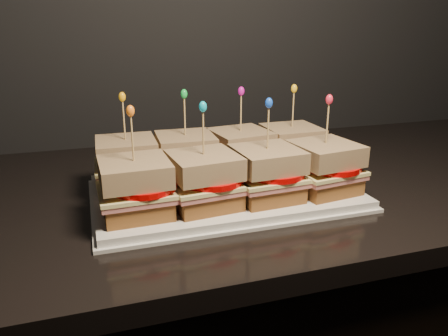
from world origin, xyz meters
name	(u,v)px	position (x,y,z in m)	size (l,w,h in m)	color
granite_slab	(38,211)	(0.50, 1.66, 0.87)	(2.69, 0.69, 0.03)	black
platter	(224,192)	(0.82, 1.59, 0.90)	(0.45, 0.28, 0.02)	white
platter_rim	(224,195)	(0.82, 1.59, 0.89)	(0.46, 0.29, 0.01)	white
sandwich_0_bread_bot	(128,178)	(0.66, 1.65, 0.92)	(0.10, 0.10, 0.03)	brown
sandwich_0_ham	(128,168)	(0.66, 1.65, 0.94)	(0.11, 0.11, 0.01)	#BE6760
sandwich_0_cheese	(127,165)	(0.66, 1.65, 0.94)	(0.11, 0.11, 0.01)	#EDE28E
sandwich_0_tomato	(134,161)	(0.67, 1.65, 0.95)	(0.10, 0.10, 0.01)	#CC0404
sandwich_0_bread_top	(126,149)	(0.66, 1.65, 0.97)	(0.10, 0.10, 0.03)	#4D2B0D
sandwich_0_pick	(124,123)	(0.66, 1.65, 1.02)	(0.00, 0.00, 0.09)	tan
sandwich_0_frill	(122,97)	(0.66, 1.65, 1.07)	(0.01, 0.01, 0.02)	orange
sandwich_1_bread_bot	(186,172)	(0.77, 1.65, 0.92)	(0.10, 0.10, 0.03)	brown
sandwich_1_ham	(186,163)	(0.77, 1.65, 0.94)	(0.11, 0.11, 0.01)	#BE6760
sandwich_1_cheese	(186,159)	(0.77, 1.65, 0.94)	(0.11, 0.11, 0.01)	#EDE28E
sandwich_1_tomato	(193,156)	(0.78, 1.65, 0.95)	(0.10, 0.10, 0.01)	#CC0404
sandwich_1_bread_top	(186,144)	(0.77, 1.65, 0.97)	(0.10, 0.10, 0.03)	#4D2B0D
sandwich_1_pick	(185,119)	(0.77, 1.65, 1.02)	(0.00, 0.00, 0.09)	tan
sandwich_1_frill	(184,94)	(0.77, 1.65, 1.07)	(0.01, 0.01, 0.02)	green
sandwich_2_bread_bot	(240,167)	(0.88, 1.65, 0.92)	(0.10, 0.10, 0.03)	brown
sandwich_2_ham	(240,158)	(0.88, 1.65, 0.94)	(0.11, 0.11, 0.01)	#BE6760
sandwich_2_cheese	(240,154)	(0.88, 1.65, 0.94)	(0.11, 0.11, 0.01)	#EDE28E
sandwich_2_tomato	(247,151)	(0.89, 1.65, 0.95)	(0.10, 0.10, 0.01)	#CC0404
sandwich_2_bread_top	(241,140)	(0.88, 1.65, 0.97)	(0.10, 0.10, 0.03)	#4D2B0D
sandwich_2_pick	(241,115)	(0.88, 1.65, 1.02)	(0.00, 0.00, 0.09)	tan
sandwich_2_frill	(241,91)	(0.88, 1.65, 1.07)	(0.01, 0.01, 0.02)	#C80F9C
sandwich_3_bread_bot	(290,161)	(0.98, 1.65, 0.92)	(0.10, 0.10, 0.03)	brown
sandwich_3_ham	(291,153)	(0.98, 1.65, 0.94)	(0.11, 0.11, 0.01)	#BE6760
sandwich_3_cheese	(291,150)	(0.98, 1.65, 0.94)	(0.11, 0.11, 0.01)	#EDE28E
sandwich_3_tomato	(298,146)	(1.00, 1.65, 0.95)	(0.10, 0.10, 0.01)	#CC0404
sandwich_3_bread_top	(292,135)	(0.98, 1.65, 0.97)	(0.10, 0.10, 0.03)	#4D2B0D
sandwich_3_pick	(293,112)	(0.98, 1.65, 1.02)	(0.00, 0.00, 0.09)	tan
sandwich_3_frill	(294,89)	(0.98, 1.65, 1.07)	(0.01, 0.01, 0.02)	yellow
sandwich_4_bread_bot	(137,205)	(0.66, 1.52, 0.92)	(0.10, 0.10, 0.03)	brown
sandwich_4_ham	(136,194)	(0.66, 1.52, 0.94)	(0.11, 0.11, 0.01)	#BE6760
sandwich_4_cheese	(136,190)	(0.66, 1.52, 0.94)	(0.11, 0.11, 0.01)	#EDE28E
sandwich_4_tomato	(144,186)	(0.67, 1.52, 0.95)	(0.10, 0.10, 0.01)	#CC0404
sandwich_4_bread_top	(135,172)	(0.66, 1.52, 0.97)	(0.10, 0.10, 0.03)	#4D2B0D
sandwich_4_pick	(132,141)	(0.66, 1.52, 1.02)	(0.00, 0.00, 0.09)	tan
sandwich_4_frill	(130,111)	(0.66, 1.52, 1.07)	(0.01, 0.01, 0.02)	orange
sandwich_5_bread_bot	(204,197)	(0.77, 1.52, 0.92)	(0.10, 0.10, 0.03)	brown
sandwich_5_ham	(204,187)	(0.77, 1.52, 0.94)	(0.11, 0.11, 0.01)	#BE6760
sandwich_5_cheese	(204,182)	(0.77, 1.52, 0.94)	(0.11, 0.11, 0.01)	#EDE28E
sandwich_5_tomato	(212,178)	(0.78, 1.52, 0.95)	(0.10, 0.10, 0.01)	#CC0404
sandwich_5_bread_top	(204,165)	(0.77, 1.52, 0.97)	(0.10, 0.10, 0.03)	#4D2B0D
sandwich_5_pick	(203,136)	(0.77, 1.52, 1.02)	(0.00, 0.00, 0.09)	tan
sandwich_5_frill	(203,107)	(0.77, 1.52, 1.07)	(0.01, 0.01, 0.02)	#0AADC6
sandwich_6_bread_bot	(266,190)	(0.88, 1.52, 0.92)	(0.10, 0.10, 0.03)	brown
sandwich_6_ham	(266,180)	(0.88, 1.52, 0.94)	(0.11, 0.11, 0.01)	#BE6760
sandwich_6_cheese	(267,176)	(0.88, 1.52, 0.94)	(0.11, 0.11, 0.01)	#EDE28E
sandwich_6_tomato	(275,172)	(0.89, 1.52, 0.95)	(0.10, 0.10, 0.01)	#CC0404
sandwich_6_bread_top	(267,159)	(0.88, 1.52, 0.97)	(0.10, 0.10, 0.03)	#4D2B0D
sandwich_6_pick	(268,131)	(0.88, 1.52, 1.02)	(0.00, 0.00, 0.09)	tan
sandwich_6_frill	(269,103)	(0.88, 1.52, 1.07)	(0.01, 0.01, 0.02)	blue
sandwich_7_bread_bot	(323,183)	(0.98, 1.52, 0.92)	(0.10, 0.10, 0.03)	brown
sandwich_7_ham	(324,173)	(0.98, 1.52, 0.94)	(0.11, 0.11, 0.01)	#BE6760
sandwich_7_cheese	(324,169)	(0.98, 1.52, 0.94)	(0.11, 0.11, 0.01)	#EDE28E
sandwich_7_tomato	(332,166)	(1.00, 1.52, 0.95)	(0.10, 0.10, 0.01)	#CC0404
sandwich_7_bread_top	(325,153)	(0.98, 1.52, 0.97)	(0.10, 0.10, 0.03)	#4D2B0D
sandwich_7_pick	(327,126)	(0.98, 1.52, 1.02)	(0.00, 0.00, 0.09)	tan
sandwich_7_frill	(329,99)	(0.98, 1.52, 1.07)	(0.01, 0.01, 0.02)	red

